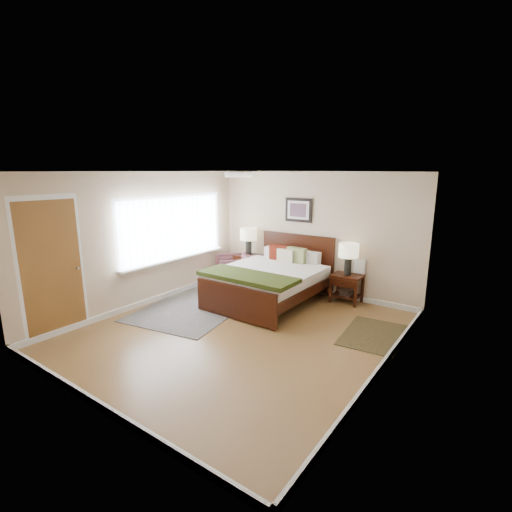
# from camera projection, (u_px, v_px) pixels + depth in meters

# --- Properties ---
(floor) EXTENTS (5.00, 5.00, 0.00)m
(floor) POSITION_uv_depth(u_px,v_px,m) (240.00, 331.00, 5.97)
(floor) COLOR brown
(floor) RESTS_ON ground
(back_wall) EXTENTS (4.50, 0.04, 2.50)m
(back_wall) POSITION_uv_depth(u_px,v_px,m) (313.00, 234.00, 7.68)
(back_wall) COLOR #C2AB8C
(back_wall) RESTS_ON ground
(front_wall) EXTENTS (4.50, 0.04, 2.50)m
(front_wall) POSITION_uv_depth(u_px,v_px,m) (86.00, 299.00, 3.70)
(front_wall) COLOR #C2AB8C
(front_wall) RESTS_ON ground
(left_wall) EXTENTS (0.04, 5.00, 2.50)m
(left_wall) POSITION_uv_depth(u_px,v_px,m) (145.00, 240.00, 6.96)
(left_wall) COLOR #C2AB8C
(left_wall) RESTS_ON ground
(right_wall) EXTENTS (0.04, 5.00, 2.50)m
(right_wall) POSITION_uv_depth(u_px,v_px,m) (388.00, 279.00, 4.42)
(right_wall) COLOR #C2AB8C
(right_wall) RESTS_ON ground
(ceiling) EXTENTS (4.50, 5.00, 0.02)m
(ceiling) POSITION_uv_depth(u_px,v_px,m) (238.00, 172.00, 5.42)
(ceiling) COLOR white
(ceiling) RESTS_ON back_wall
(window) EXTENTS (0.11, 2.72, 1.32)m
(window) POSITION_uv_depth(u_px,v_px,m) (175.00, 229.00, 7.46)
(window) COLOR silver
(window) RESTS_ON left_wall
(door) EXTENTS (0.06, 1.00, 2.18)m
(door) POSITION_uv_depth(u_px,v_px,m) (52.00, 268.00, 5.60)
(door) COLOR silver
(door) RESTS_ON ground
(ceil_fixture) EXTENTS (0.44, 0.44, 0.08)m
(ceil_fixture) POSITION_uv_depth(u_px,v_px,m) (238.00, 174.00, 5.42)
(ceil_fixture) COLOR white
(ceil_fixture) RESTS_ON ceiling
(bed) EXTENTS (1.82, 2.21, 1.19)m
(bed) POSITION_uv_depth(u_px,v_px,m) (270.00, 275.00, 7.17)
(bed) COLOR black
(bed) RESTS_ON ground
(wall_art) EXTENTS (0.62, 0.05, 0.50)m
(wall_art) POSITION_uv_depth(u_px,v_px,m) (298.00, 210.00, 7.75)
(wall_art) COLOR black
(wall_art) RESTS_ON back_wall
(nightstand_left) EXTENTS (0.54, 0.49, 0.64)m
(nightstand_left) POSITION_uv_depth(u_px,v_px,m) (248.00, 260.00, 8.49)
(nightstand_left) COLOR black
(nightstand_left) RESTS_ON ground
(nightstand_right) EXTENTS (0.56, 0.42, 0.56)m
(nightstand_right) POSITION_uv_depth(u_px,v_px,m) (347.00, 285.00, 7.19)
(nightstand_right) COLOR black
(nightstand_right) RESTS_ON ground
(lamp_left) EXTENTS (0.38, 0.38, 0.61)m
(lamp_left) POSITION_uv_depth(u_px,v_px,m) (248.00, 236.00, 8.38)
(lamp_left) COLOR black
(lamp_left) RESTS_ON nightstand_left
(lamp_right) EXTENTS (0.38, 0.38, 0.61)m
(lamp_right) POSITION_uv_depth(u_px,v_px,m) (349.00, 253.00, 7.06)
(lamp_right) COLOR black
(lamp_right) RESTS_ON nightstand_right
(armchair) EXTENTS (1.07, 1.07, 0.70)m
(armchair) POSITION_uv_depth(u_px,v_px,m) (234.00, 271.00, 8.26)
(armchair) COLOR brown
(armchair) RESTS_ON ground
(rug_persian) EXTENTS (2.08, 2.64, 0.01)m
(rug_persian) POSITION_uv_depth(u_px,v_px,m) (195.00, 307.00, 7.01)
(rug_persian) COLOR #0D2144
(rug_persian) RESTS_ON ground
(rug_navy) EXTENTS (0.97, 1.36, 0.01)m
(rug_navy) POSITION_uv_depth(u_px,v_px,m) (373.00, 335.00, 5.81)
(rug_navy) COLOR black
(rug_navy) RESTS_ON ground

